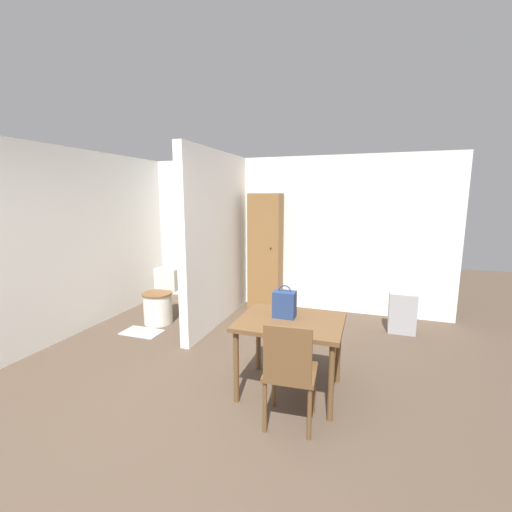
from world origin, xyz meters
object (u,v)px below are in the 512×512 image
object	(u,v)px
wooden_cabinet	(265,252)
dining_table	(290,329)
wooden_chair	(290,370)
toilet	(160,302)
space_heater	(402,313)
handbag	(284,304)

from	to	relation	value
wooden_cabinet	dining_table	bearing A→B (deg)	-67.65
dining_table	wooden_chair	bearing A→B (deg)	-77.59
toilet	space_heater	distance (m)	3.49
dining_table	space_heater	bearing A→B (deg)	59.42
dining_table	handbag	xyz separation A→B (m)	(-0.07, 0.06, 0.22)
wooden_chair	toilet	world-z (taller)	wooden_chair
wooden_chair	space_heater	world-z (taller)	wooden_chair
dining_table	toilet	world-z (taller)	toilet
handbag	wooden_cabinet	distance (m)	2.48
dining_table	wooden_chair	xyz separation A→B (m)	(0.11, -0.51, -0.14)
wooden_chair	toilet	distance (m)	2.95
toilet	wooden_cabinet	distance (m)	1.85
space_heater	wooden_chair	bearing A→B (deg)	-112.80
wooden_chair	dining_table	bearing A→B (deg)	98.56
dining_table	space_heater	xyz separation A→B (m)	(1.14, 1.93, -0.36)
toilet	wooden_cabinet	size ratio (longest dim) A/B	0.40
wooden_chair	handbag	size ratio (longest dim) A/B	2.87
handbag	space_heater	size ratio (longest dim) A/B	0.56
dining_table	handbag	size ratio (longest dim) A/B	3.05
handbag	wooden_cabinet	xyz separation A→B (m)	(-0.90, 2.30, 0.10)
wooden_chair	wooden_cabinet	size ratio (longest dim) A/B	0.47
wooden_chair	wooden_cabinet	distance (m)	3.11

